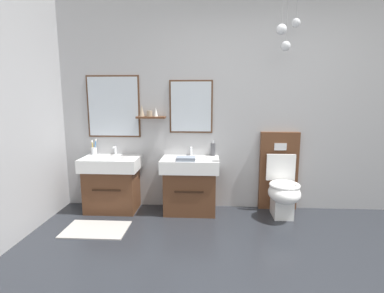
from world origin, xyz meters
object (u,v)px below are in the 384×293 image
(toilet, at_px, (281,184))
(toothbrush_cup, at_px, (94,150))
(vanity_sink_left, at_px, (112,182))
(folded_hand_towel, at_px, (186,159))
(soap_dispenser, at_px, (213,149))
(vanity_sink_right, at_px, (190,184))

(toilet, relative_size, toothbrush_cup, 4.88)
(vanity_sink_left, height_order, folded_hand_towel, folded_hand_towel)
(vanity_sink_left, relative_size, soap_dispenser, 3.52)
(soap_dispenser, bearing_deg, folded_hand_towel, -136.91)
(toilet, height_order, soap_dispenser, toilet)
(toothbrush_cup, xyz_separation_m, folded_hand_towel, (1.23, -0.29, -0.03))
(folded_hand_towel, bearing_deg, vanity_sink_left, 171.92)
(toothbrush_cup, bearing_deg, vanity_sink_left, -29.89)
(vanity_sink_left, relative_size, toothbrush_cup, 3.44)
(vanity_sink_right, bearing_deg, vanity_sink_left, 180.00)
(folded_hand_towel, bearing_deg, toothbrush_cup, 166.60)
(toothbrush_cup, xyz_separation_m, soap_dispenser, (1.55, 0.01, 0.03))
(vanity_sink_left, relative_size, vanity_sink_right, 1.00)
(toilet, bearing_deg, soap_dispenser, 168.44)
(vanity_sink_left, height_order, toilet, toilet)
(vanity_sink_right, distance_m, toilet, 1.12)
(folded_hand_towel, bearing_deg, vanity_sink_right, 73.52)
(toilet, distance_m, soap_dispenser, 0.94)
(toilet, xyz_separation_m, soap_dispenser, (-0.84, 0.17, 0.40))
(toilet, distance_m, toothbrush_cup, 2.42)
(vanity_sink_left, bearing_deg, toilet, -0.12)
(toilet, xyz_separation_m, toothbrush_cup, (-2.38, 0.16, 0.37))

